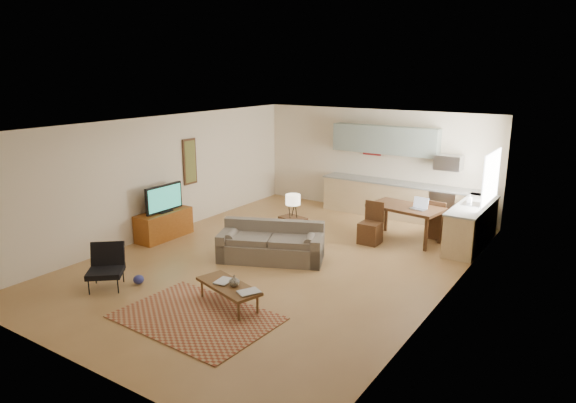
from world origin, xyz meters
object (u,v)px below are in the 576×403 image
Objects in this scene: armchair at (105,268)px; coffee_table at (229,295)px; sofa at (271,242)px; tv_credenza at (164,225)px; console_table at (293,232)px; dining_table at (405,223)px.

coffee_table is at bearing -24.11° from armchair.
sofa is 2.80× the size of armchair.
coffee_table is 3.90m from tv_credenza.
sofa is 0.94m from console_table.
sofa is 1.60× the size of tv_credenza.
dining_table reaches higher than sofa.
coffee_table is 2.31m from armchair.
armchair is 2.78m from tv_credenza.
tv_credenza is 0.86× the size of dining_table.
coffee_table is at bearing -95.85° from dining_table.
console_table is at bearing -129.72° from dining_table.
armchair is 6.30m from dining_table.
sofa is at bearing 18.96° from armchair.
armchair is 0.57× the size of tv_credenza.
armchair reaches higher than sofa.
console_table reaches higher than tv_credenza.
sofa is 2.82m from tv_credenza.
dining_table is (1.77, 2.63, 0.02)m from sofa.
sofa is at bearing 3.85° from tv_credenza.
coffee_table is 0.79× the size of dining_table.
armchair is at bearing -64.11° from tv_credenza.
console_table reaches higher than coffee_table.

